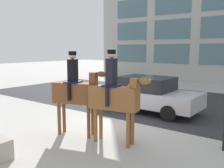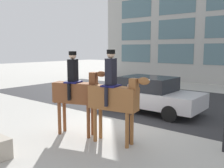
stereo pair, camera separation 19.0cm
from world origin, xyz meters
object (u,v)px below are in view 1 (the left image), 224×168
object	(u,v)px
mounted_horse_companion	(115,96)
pedestrian_bystander	(130,108)
street_car_near_lane	(148,94)
mounted_horse_lead	(76,91)

from	to	relation	value
mounted_horse_companion	pedestrian_bystander	xyz separation A→B (m)	(0.34, 0.30, -0.37)
pedestrian_bystander	street_car_near_lane	size ratio (longest dim) A/B	0.40
pedestrian_bystander	street_car_near_lane	distance (m)	3.89
mounted_horse_lead	pedestrian_bystander	bearing A→B (deg)	-2.98
pedestrian_bystander	street_car_near_lane	xyz separation A→B (m)	(-1.45, 3.60, -0.26)
mounted_horse_lead	street_car_near_lane	size ratio (longest dim) A/B	0.60
pedestrian_bystander	mounted_horse_lead	bearing A→B (deg)	-0.32
mounted_horse_companion	street_car_near_lane	distance (m)	4.11
mounted_horse_lead	street_car_near_lane	xyz separation A→B (m)	(0.28, 4.08, -0.64)
mounted_horse_lead	mounted_horse_companion	size ratio (longest dim) A/B	0.98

